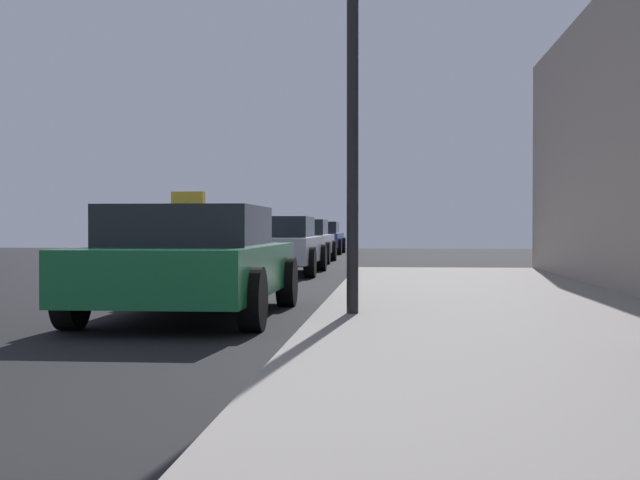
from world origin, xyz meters
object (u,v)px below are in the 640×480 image
object	(u,v)px
car_silver	(276,245)
car_blue	(318,237)
street_lamp	(353,31)
car_green	(192,261)
car_white	(301,241)

from	to	relation	value
car_silver	car_blue	bearing A→B (deg)	91.45
street_lamp	car_blue	bearing A→B (deg)	95.80
car_silver	car_blue	size ratio (longest dim) A/B	1.07
car_green	car_white	distance (m)	15.69
car_white	car_silver	bearing A→B (deg)	-88.79
car_silver	car_white	distance (m)	6.46
car_blue	street_lamp	bearing A→B (deg)	-84.20
street_lamp	car_green	xyz separation A→B (m)	(-1.89, 0.92, -2.38)
car_green	car_silver	world-z (taller)	car_green
car_white	car_blue	distance (m)	8.64
street_lamp	car_silver	world-z (taller)	street_lamp
car_green	car_blue	size ratio (longest dim) A/B	1.03
street_lamp	car_white	size ratio (longest dim) A/B	1.00
street_lamp	car_white	bearing A→B (deg)	97.95
car_silver	street_lamp	bearing A→B (deg)	-77.86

